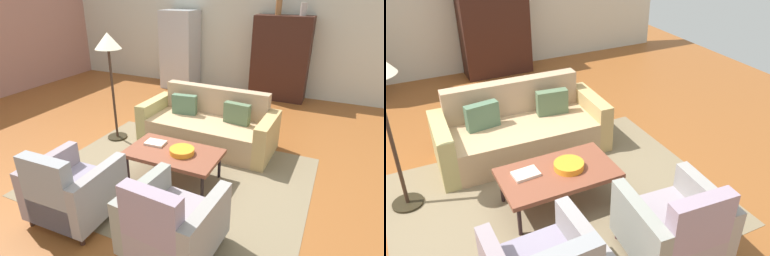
% 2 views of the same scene
% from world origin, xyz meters
% --- Properties ---
extents(ground_plane, '(11.23, 11.23, 0.00)m').
position_xyz_m(ground_plane, '(0.00, 0.00, 0.00)').
color(ground_plane, brown).
extents(wall_back, '(9.36, 0.12, 2.80)m').
position_xyz_m(wall_back, '(0.00, 3.85, 1.40)').
color(wall_back, beige).
rests_on(wall_back, ground).
extents(area_rug, '(3.40, 2.60, 0.01)m').
position_xyz_m(area_rug, '(0.57, -0.39, 0.00)').
color(area_rug, '#7F6E52').
rests_on(area_rug, ground).
extents(couch, '(2.12, 0.96, 0.86)m').
position_xyz_m(couch, '(0.57, 0.74, 0.29)').
color(couch, tan).
rests_on(couch, ground).
extents(coffee_table, '(1.20, 0.70, 0.40)m').
position_xyz_m(coffee_table, '(0.57, -0.44, 0.37)').
color(coffee_table, black).
rests_on(coffee_table, ground).
extents(armchair_left, '(0.82, 0.82, 0.88)m').
position_xyz_m(armchair_left, '(-0.03, -1.61, 0.34)').
color(armchair_left, black).
rests_on(armchair_left, ground).
extents(armchair_right, '(0.85, 0.85, 0.88)m').
position_xyz_m(armchair_right, '(1.17, -1.61, 0.34)').
color(armchair_right, '#381C22').
rests_on(armchair_right, ground).
extents(fruit_bowl, '(0.32, 0.32, 0.07)m').
position_xyz_m(fruit_bowl, '(0.69, -0.44, 0.44)').
color(fruit_bowl, orange).
rests_on(fruit_bowl, coffee_table).
extents(book_stack, '(0.27, 0.20, 0.03)m').
position_xyz_m(book_stack, '(0.25, -0.36, 0.42)').
color(book_stack, beige).
rests_on(book_stack, coffee_table).
extents(cabinet, '(1.20, 0.51, 1.80)m').
position_xyz_m(cabinet, '(1.10, 3.51, 0.90)').
color(cabinet, '#371C14').
rests_on(cabinet, ground).
extents(vase_tall, '(0.13, 0.13, 0.35)m').
position_xyz_m(vase_tall, '(0.95, 3.50, 1.97)').
color(vase_tall, '#905D34').
rests_on(vase_tall, cabinet).
extents(vase_round, '(0.13, 0.13, 0.25)m').
position_xyz_m(vase_round, '(1.45, 3.50, 1.92)').
color(vase_round, '#AFA29C').
rests_on(vase_round, cabinet).
extents(refrigerator, '(0.80, 0.73, 1.85)m').
position_xyz_m(refrigerator, '(-1.31, 3.40, 0.93)').
color(refrigerator, '#B7BABF').
rests_on(refrigerator, ground).
extents(floor_lamp, '(0.40, 0.40, 1.72)m').
position_xyz_m(floor_lamp, '(-0.88, 0.24, 1.44)').
color(floor_lamp, black).
rests_on(floor_lamp, ground).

